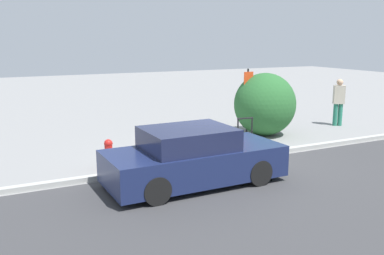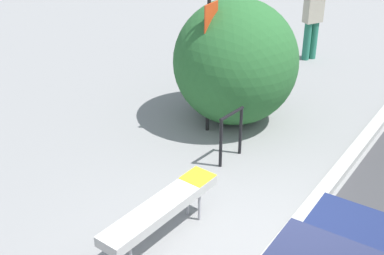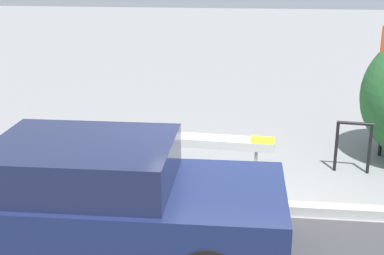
{
  "view_description": "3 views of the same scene",
  "coord_description": "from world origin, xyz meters",
  "px_view_note": "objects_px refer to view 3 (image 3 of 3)",
  "views": [
    {
      "loc": [
        -5.63,
        -9.66,
        3.31
      ],
      "look_at": [
        -0.79,
        0.08,
        1.02
      ],
      "focal_mm": 40.0,
      "sensor_mm": 36.0,
      "label": 1
    },
    {
      "loc": [
        -4.32,
        -1.91,
        4.39
      ],
      "look_at": [
        0.9,
        1.64,
        0.96
      ],
      "focal_mm": 50.0,
      "sensor_mm": 36.0,
      "label": 2
    },
    {
      "loc": [
        0.26,
        -6.52,
        3.23
      ],
      "look_at": [
        -0.69,
        1.5,
        0.66
      ],
      "focal_mm": 50.0,
      "sensor_mm": 36.0,
      "label": 3
    }
  ],
  "objects_px": {
    "bike_rack": "(353,142)",
    "fire_hydrant": "(48,151)",
    "parked_car_near": "(97,202)",
    "bench": "(216,142)"
  },
  "relations": [
    {
      "from": "fire_hydrant",
      "to": "parked_car_near",
      "type": "relative_size",
      "value": 0.19
    },
    {
      "from": "fire_hydrant",
      "to": "bench",
      "type": "bearing_deg",
      "value": 10.1
    },
    {
      "from": "parked_car_near",
      "to": "bike_rack",
      "type": "bearing_deg",
      "value": 39.82
    },
    {
      "from": "bike_rack",
      "to": "fire_hydrant",
      "type": "bearing_deg",
      "value": -171.06
    },
    {
      "from": "bike_rack",
      "to": "fire_hydrant",
      "type": "xyz_separation_m",
      "value": [
        -4.66,
        -0.73,
        -0.09
      ]
    },
    {
      "from": "bike_rack",
      "to": "parked_car_near",
      "type": "relative_size",
      "value": 0.2
    },
    {
      "from": "fire_hydrant",
      "to": "parked_car_near",
      "type": "bearing_deg",
      "value": -56.13
    },
    {
      "from": "bench",
      "to": "parked_car_near",
      "type": "bearing_deg",
      "value": -110.29
    },
    {
      "from": "bench",
      "to": "bike_rack",
      "type": "relative_size",
      "value": 2.22
    },
    {
      "from": "bench",
      "to": "fire_hydrant",
      "type": "bearing_deg",
      "value": -165.84
    }
  ]
}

